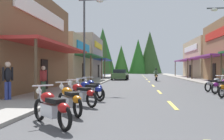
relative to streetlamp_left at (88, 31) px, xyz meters
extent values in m
cube|color=#4C4C4F|center=(4.92, 12.32, -4.28)|extent=(9.62, 85.42, 0.10)
cube|color=#9E9991|center=(-1.25, 12.32, -4.17)|extent=(2.71, 85.42, 0.12)
cube|color=gray|center=(11.09, 12.32, -4.17)|extent=(2.71, 85.42, 0.12)
cube|color=#E0C64C|center=(4.92, -7.30, -4.23)|extent=(0.16, 2.40, 0.01)
cube|color=#E0C64C|center=(4.92, -1.66, -4.23)|extent=(0.16, 2.40, 0.01)
cube|color=#E0C64C|center=(4.92, 4.05, -4.23)|extent=(0.16, 2.40, 0.01)
cube|color=#E0C64C|center=(4.92, 10.53, -4.23)|extent=(0.16, 2.40, 0.01)
cube|color=#E0C64C|center=(4.92, 17.05, -4.23)|extent=(0.16, 2.40, 0.01)
cube|color=#E0C64C|center=(4.92, 22.94, -4.23)|extent=(0.16, 2.40, 0.01)
cube|color=#E0C64C|center=(4.92, 29.49, -4.23)|extent=(0.16, 2.40, 0.01)
cube|color=#E0C64C|center=(4.92, 36.11, -4.23)|extent=(0.16, 2.40, 0.01)
cube|color=#E0C64C|center=(4.92, 42.96, -4.23)|extent=(0.16, 2.40, 0.01)
cube|color=#B72D28|center=(-1.71, -1.84, -1.33)|extent=(1.80, 10.54, 0.16)
cylinder|color=brown|center=(-1.01, -6.91, -2.82)|extent=(0.14, 0.14, 2.82)
cylinder|color=brown|center=(-1.01, 3.23, -2.82)|extent=(0.14, 0.14, 2.82)
cube|color=white|center=(-2.55, -1.84, 0.80)|extent=(0.10, 8.20, 0.90)
cube|color=black|center=(-2.57, -1.84, -3.18)|extent=(0.08, 1.10, 2.10)
cube|color=tan|center=(-6.63, 10.21, -1.67)|extent=(8.05, 9.05, 5.12)
cube|color=#236033|center=(-1.71, 10.21, -1.33)|extent=(1.80, 8.14, 0.16)
cylinder|color=brown|center=(-1.01, 6.34, -2.82)|extent=(0.14, 0.14, 2.82)
cylinder|color=brown|center=(-1.01, 14.08, -2.82)|extent=(0.14, 0.14, 2.82)
cube|color=#197FCC|center=(-2.55, 10.21, -0.24)|extent=(0.10, 6.33, 0.90)
cube|color=black|center=(-2.57, 10.21, -3.18)|extent=(0.08, 1.10, 2.10)
cube|color=gray|center=(-6.64, 21.46, -0.93)|extent=(8.07, 10.26, 6.60)
cube|color=navy|center=(-1.71, 21.46, -1.33)|extent=(1.80, 9.24, 0.16)
cylinder|color=brown|center=(-1.01, 17.05, -2.82)|extent=(0.14, 0.14, 2.82)
cylinder|color=brown|center=(-1.01, 25.88, -2.82)|extent=(0.14, 0.14, 2.82)
cube|color=yellow|center=(-2.55, 21.46, 0.92)|extent=(0.10, 7.18, 0.90)
cube|color=black|center=(-2.57, 21.46, -3.18)|extent=(0.08, 1.10, 2.10)
cylinder|color=brown|center=(10.84, 4.79, -2.82)|extent=(0.14, 0.14, 2.82)
cube|color=#8C338C|center=(11.54, 11.76, -1.33)|extent=(1.80, 8.86, 0.16)
cylinder|color=brown|center=(10.84, 7.53, -2.82)|extent=(0.14, 0.14, 2.82)
cylinder|color=brown|center=(10.84, 15.99, -2.82)|extent=(0.14, 0.14, 2.82)
cube|color=red|center=(12.38, 11.76, 1.16)|extent=(0.10, 6.89, 0.90)
cube|color=black|center=(12.40, 11.76, -3.18)|extent=(0.08, 1.10, 2.10)
cube|color=tan|center=(16.13, 24.33, -1.14)|extent=(7.38, 13.08, 6.19)
cube|color=#8C338C|center=(11.54, 24.33, -1.33)|extent=(1.80, 11.77, 0.16)
cylinder|color=brown|center=(10.84, 18.65, -2.82)|extent=(0.14, 0.14, 2.82)
cylinder|color=brown|center=(10.84, 30.02, -2.82)|extent=(0.14, 0.14, 2.82)
cube|color=white|center=(12.38, 24.33, 0.59)|extent=(0.10, 9.15, 0.90)
cube|color=black|center=(12.40, 24.33, -3.18)|extent=(0.08, 1.10, 2.10)
cylinder|color=#474C51|center=(-0.29, 0.00, -0.95)|extent=(0.14, 0.14, 6.56)
cylinder|color=#474C51|center=(0.33, 0.00, 2.23)|extent=(2.05, 0.10, 0.10)
ellipsoid|color=silver|center=(0.85, 0.00, 2.13)|extent=(0.50, 0.30, 0.24)
cylinder|color=#474C51|center=(9.50, 0.63, 1.56)|extent=(2.05, 0.10, 0.10)
ellipsoid|color=silver|center=(8.98, 0.63, 1.46)|extent=(0.50, 0.30, 0.24)
torus|color=black|center=(7.78, -4.57, -3.91)|extent=(0.56, 0.49, 0.64)
ellipsoid|color=#BF660C|center=(7.81, -4.54, -3.68)|extent=(0.49, 0.47, 0.24)
torus|color=black|center=(8.04, -2.63, -3.91)|extent=(0.58, 0.45, 0.64)
cube|color=silver|center=(8.66, -2.20, -3.83)|extent=(0.73, 0.63, 0.32)
cube|color=black|center=(8.45, -2.34, -3.55)|extent=(0.65, 0.58, 0.12)
ellipsoid|color=#721972|center=(8.09, -2.61, -3.68)|extent=(0.50, 0.45, 0.24)
torus|color=black|center=(9.22, -0.30, -3.91)|extent=(0.57, 0.47, 0.64)
torus|color=black|center=(8.04, -1.22, -3.91)|extent=(0.57, 0.47, 0.64)
cube|color=silver|center=(8.63, -0.76, -3.83)|extent=(0.72, 0.65, 0.32)
ellipsoid|color=#99999E|center=(8.79, -0.64, -3.51)|extent=(0.64, 0.60, 0.28)
cube|color=black|center=(8.43, -0.91, -3.55)|extent=(0.64, 0.59, 0.12)
ellipsoid|color=#99999E|center=(8.08, -1.19, -3.68)|extent=(0.49, 0.46, 0.24)
cylinder|color=silver|center=(9.12, -0.38, -3.58)|extent=(0.33, 0.28, 0.71)
cylinder|color=silver|center=(9.02, -0.45, -3.21)|extent=(0.40, 0.50, 0.04)
sphere|color=white|center=(9.24, -0.28, -3.38)|extent=(0.16, 0.16, 0.16)
torus|color=black|center=(0.71, -10.72, -3.91)|extent=(0.52, 0.53, 0.64)
torus|color=black|center=(1.77, -11.78, -3.91)|extent=(0.52, 0.53, 0.64)
cube|color=silver|center=(1.24, -11.25, -3.83)|extent=(0.69, 0.69, 0.32)
ellipsoid|color=#A51414|center=(1.10, -11.11, -3.51)|extent=(0.62, 0.62, 0.28)
cube|color=black|center=(1.42, -11.43, -3.55)|extent=(0.62, 0.62, 0.12)
ellipsoid|color=#A51414|center=(1.73, -11.75, -3.68)|extent=(0.48, 0.48, 0.24)
cylinder|color=silver|center=(0.81, -10.81, -3.58)|extent=(0.30, 0.31, 0.71)
cylinder|color=silver|center=(0.89, -10.90, -3.21)|extent=(0.45, 0.45, 0.04)
sphere|color=white|center=(0.69, -10.70, -3.38)|extent=(0.16, 0.16, 0.16)
torus|color=black|center=(0.82, -8.97, -3.91)|extent=(0.45, 0.58, 0.64)
torus|color=black|center=(1.69, -10.19, -3.91)|extent=(0.45, 0.58, 0.64)
cube|color=silver|center=(1.26, -9.58, -3.83)|extent=(0.63, 0.73, 0.32)
ellipsoid|color=#BF660C|center=(1.14, -9.42, -3.51)|extent=(0.59, 0.64, 0.28)
cube|color=black|center=(1.40, -9.78, -3.55)|extent=(0.58, 0.65, 0.12)
ellipsoid|color=#BF660C|center=(1.66, -10.15, -3.68)|extent=(0.45, 0.50, 0.24)
cylinder|color=silver|center=(0.90, -9.08, -3.58)|extent=(0.26, 0.34, 0.71)
cylinder|color=silver|center=(0.97, -9.17, -3.21)|extent=(0.51, 0.38, 0.04)
sphere|color=white|center=(0.80, -8.94, -3.38)|extent=(0.16, 0.16, 0.16)
torus|color=black|center=(0.65, -7.27, -3.91)|extent=(0.54, 0.50, 0.64)
torus|color=black|center=(1.77, -8.27, -3.91)|extent=(0.54, 0.50, 0.64)
cube|color=silver|center=(1.21, -7.77, -3.83)|extent=(0.71, 0.68, 0.32)
ellipsoid|color=#A51414|center=(1.06, -7.64, -3.51)|extent=(0.63, 0.61, 0.28)
cube|color=black|center=(1.39, -7.94, -3.55)|extent=(0.63, 0.61, 0.12)
ellipsoid|color=#A51414|center=(1.73, -8.24, -3.68)|extent=(0.49, 0.47, 0.24)
cylinder|color=silver|center=(0.75, -7.36, -3.58)|extent=(0.32, 0.29, 0.71)
cylinder|color=silver|center=(0.84, -7.44, -3.21)|extent=(0.43, 0.47, 0.04)
sphere|color=white|center=(0.63, -7.25, -3.38)|extent=(0.16, 0.16, 0.16)
torus|color=black|center=(0.58, -5.62, -3.91)|extent=(0.58, 0.45, 0.64)
torus|color=black|center=(1.80, -6.48, -3.91)|extent=(0.58, 0.45, 0.64)
cube|color=silver|center=(1.19, -6.05, -3.83)|extent=(0.73, 0.63, 0.32)
ellipsoid|color=navy|center=(1.03, -5.93, -3.51)|extent=(0.64, 0.58, 0.28)
cube|color=black|center=(1.40, -6.19, -3.55)|extent=(0.65, 0.57, 0.12)
ellipsoid|color=navy|center=(1.76, -6.45, -3.68)|extent=(0.50, 0.45, 0.24)
cylinder|color=silver|center=(0.69, -5.69, -3.58)|extent=(0.34, 0.26, 0.71)
cylinder|color=silver|center=(0.78, -5.76, -3.21)|extent=(0.38, 0.51, 0.04)
sphere|color=white|center=(0.55, -5.60, -3.38)|extent=(0.16, 0.16, 0.16)
torus|color=black|center=(0.67, -4.04, -3.91)|extent=(0.48, 0.56, 0.64)
torus|color=black|center=(1.61, -5.21, -3.91)|extent=(0.48, 0.56, 0.64)
cube|color=silver|center=(1.14, -4.63, -3.83)|extent=(0.66, 0.72, 0.32)
ellipsoid|color=navy|center=(1.02, -4.47, -3.51)|extent=(0.60, 0.64, 0.28)
cube|color=black|center=(1.30, -4.82, -3.55)|extent=(0.59, 0.64, 0.12)
ellipsoid|color=navy|center=(1.58, -5.17, -3.68)|extent=(0.46, 0.49, 0.24)
cylinder|color=silver|center=(0.75, -4.15, -3.58)|extent=(0.28, 0.33, 0.71)
cylinder|color=silver|center=(0.83, -4.24, -3.21)|extent=(0.49, 0.41, 0.04)
sphere|color=white|center=(0.65, -4.02, -3.38)|extent=(0.16, 0.16, 0.16)
torus|color=black|center=(5.85, 13.30, -3.91)|extent=(0.10, 0.64, 0.64)
torus|color=black|center=(5.85, 11.80, -3.91)|extent=(0.10, 0.64, 0.64)
cube|color=silver|center=(5.85, 12.55, -3.83)|extent=(0.28, 0.70, 0.32)
ellipsoid|color=#BF660C|center=(5.85, 12.75, -3.51)|extent=(0.32, 0.56, 0.28)
cube|color=black|center=(5.85, 12.30, -3.55)|extent=(0.28, 0.60, 0.12)
ellipsoid|color=#BF660C|center=(5.85, 11.85, -3.68)|extent=(0.24, 0.44, 0.24)
cylinder|color=silver|center=(5.85, 13.17, -3.58)|extent=(0.06, 0.37, 0.71)
cylinder|color=silver|center=(5.85, 13.05, -3.21)|extent=(0.60, 0.04, 0.04)
sphere|color=white|center=(5.85, 13.33, -3.38)|extent=(0.16, 0.16, 0.16)
ellipsoid|color=#3F593F|center=(5.85, 12.40, -3.18)|extent=(0.38, 0.38, 0.64)
sphere|color=black|center=(5.85, 12.45, -2.78)|extent=(0.24, 0.24, 0.24)
cylinder|color=#3F593F|center=(5.69, 12.57, -3.53)|extent=(0.14, 0.42, 0.24)
cylinder|color=#3F593F|center=(5.64, 12.70, -3.18)|extent=(0.10, 0.51, 0.40)
cylinder|color=#3F593F|center=(6.01, 12.57, -3.53)|extent=(0.14, 0.42, 0.24)
cylinder|color=#3F593F|center=(6.05, 12.70, -3.18)|extent=(0.10, 0.51, 0.40)
cylinder|color=#3F593F|center=(-1.29, -5.16, -3.82)|extent=(0.14, 0.14, 0.82)
cylinder|color=#3F593F|center=(-1.33, -5.33, -3.82)|extent=(0.14, 0.14, 0.82)
ellipsoid|color=maroon|center=(-1.31, -5.25, -3.12)|extent=(0.33, 0.40, 0.58)
cylinder|color=maroon|center=(-1.27, -5.01, -3.09)|extent=(0.09, 0.09, 0.55)
cylinder|color=maroon|center=(-1.36, -5.48, -3.09)|extent=(0.09, 0.09, 0.55)
sphere|color=beige|center=(-1.31, -5.25, -2.71)|extent=(0.22, 0.22, 0.22)
cylinder|color=#726659|center=(11.39, 5.53, -3.79)|extent=(0.14, 0.14, 0.88)
cylinder|color=#3F593F|center=(11.25, 5.57, -3.01)|extent=(0.09, 0.09, 0.59)
cylinder|color=#333F8C|center=(-2.14, -7.09, -3.78)|extent=(0.14, 0.14, 0.90)
cylinder|color=#333F8C|center=(-2.21, -7.25, -3.78)|extent=(0.14, 0.14, 0.90)
ellipsoid|color=black|center=(-2.18, -7.17, -3.01)|extent=(0.37, 0.43, 0.64)
cylinder|color=black|center=(-2.09, -6.95, -2.98)|extent=(0.09, 0.09, 0.61)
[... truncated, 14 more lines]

